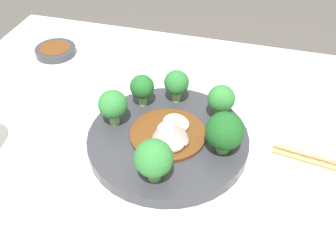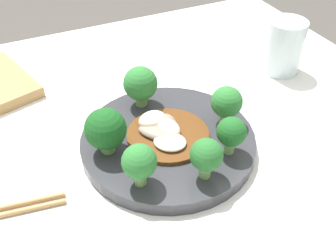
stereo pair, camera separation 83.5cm
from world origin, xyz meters
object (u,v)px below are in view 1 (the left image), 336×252
at_px(plate, 168,140).
at_px(broccoli_south, 175,83).
at_px(broccoli_southeast, 142,87).
at_px(stirfry_center, 169,134).
at_px(sauce_dish, 56,50).
at_px(broccoli_west, 225,132).
at_px(broccoli_east, 113,105).
at_px(broccoli_north, 154,159).
at_px(broccoli_southwest, 221,99).

relative_size(plate, broccoli_south, 4.32).
relative_size(broccoli_southeast, broccoli_south, 0.97).
height_order(broccoli_southeast, stirfry_center, broccoli_southeast).
distance_m(plate, sauce_dish, 0.37).
bearing_deg(broccoli_southeast, sauce_dish, -29.87).
distance_m(broccoli_west, stirfry_center, 0.09).
distance_m(broccoli_east, stirfry_center, 0.10).
height_order(plate, sauce_dish, plate).
bearing_deg(broccoli_south, broccoli_southeast, 26.94).
height_order(broccoli_east, sauce_dish, broccoli_east).
relative_size(broccoli_southeast, stirfry_center, 0.48).
bearing_deg(broccoli_south, plate, 98.03).
bearing_deg(broccoli_north, broccoli_southwest, -112.50).
distance_m(broccoli_north, broccoli_southwest, 0.17).
relative_size(broccoli_north, sauce_dish, 0.78).
bearing_deg(plate, broccoli_north, 93.28).
height_order(broccoli_southeast, broccoli_west, broccoli_west).
relative_size(broccoli_southeast, sauce_dish, 0.67).
bearing_deg(broccoli_east, broccoli_southwest, -159.57).
distance_m(stirfry_center, sauce_dish, 0.38).
distance_m(broccoli_east, broccoli_west, 0.18).
bearing_deg(plate, stirfry_center, 130.88).
height_order(broccoli_north, broccoli_southeast, broccoli_north).
height_order(broccoli_east, broccoli_southwest, broccoli_east).
bearing_deg(broccoli_north, broccoli_southeast, -66.22).
relative_size(plate, broccoli_north, 3.82).
height_order(plate, broccoli_west, broccoli_west).
distance_m(broccoli_east, broccoli_southeast, 0.07).
relative_size(broccoli_southeast, broccoli_southwest, 0.94).
height_order(broccoli_southeast, sauce_dish, broccoli_southeast).
height_order(broccoli_southwest, sauce_dish, broccoli_southwest).
bearing_deg(broccoli_east, broccoli_southeast, -116.03).
bearing_deg(sauce_dish, broccoli_southeast, 150.13).
bearing_deg(broccoli_west, broccoli_southwest, -76.58).
bearing_deg(stirfry_center, broccoli_southeast, -46.08).
xyz_separation_m(broccoli_southwest, stirfry_center, (0.07, 0.07, -0.03)).
xyz_separation_m(broccoli_east, sauce_dish, (0.22, -0.20, -0.05)).
bearing_deg(stirfry_center, broccoli_west, 176.34).
bearing_deg(broccoli_southeast, broccoli_south, -153.06).
distance_m(broccoli_southeast, sauce_dish, 0.29).
bearing_deg(broccoli_west, broccoli_south, -44.78).
bearing_deg(broccoli_southeast, plate, 134.10).
distance_m(broccoli_north, sauce_dish, 0.43).
xyz_separation_m(broccoli_southwest, sauce_dish, (0.38, -0.14, -0.05)).
bearing_deg(broccoli_north, broccoli_south, -84.32).
bearing_deg(plate, sauce_dish, -33.78).
distance_m(broccoli_north, broccoli_south, 0.18).
bearing_deg(broccoli_southeast, stirfry_center, 133.92).
relative_size(plate, broccoli_southeast, 4.46).
xyz_separation_m(plate, broccoli_southwest, (-0.07, -0.07, 0.05)).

